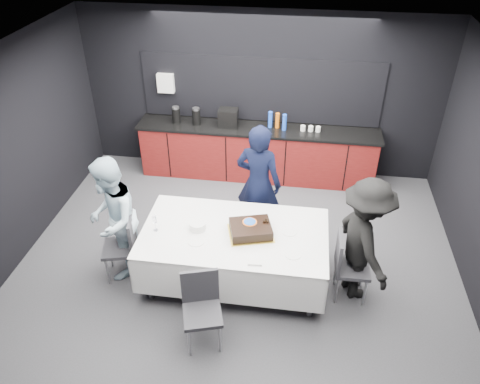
# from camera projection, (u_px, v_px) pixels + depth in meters

# --- Properties ---
(ground) EXTENTS (6.00, 6.00, 0.00)m
(ground) POSITION_uv_depth(u_px,v_px,m) (239.00, 257.00, 6.58)
(ground) COLOR #404045
(ground) RESTS_ON ground
(room_shell) EXTENTS (6.04, 5.04, 2.82)m
(room_shell) POSITION_uv_depth(u_px,v_px,m) (239.00, 140.00, 5.53)
(room_shell) COLOR white
(room_shell) RESTS_ON ground
(kitchenette) EXTENTS (4.10, 0.64, 2.05)m
(kitchenette) POSITION_uv_depth(u_px,v_px,m) (256.00, 148.00, 8.09)
(kitchenette) COLOR #590E0E
(kitchenette) RESTS_ON ground
(party_table) EXTENTS (2.32, 1.32, 0.78)m
(party_table) POSITION_uv_depth(u_px,v_px,m) (234.00, 241.00, 5.89)
(party_table) COLOR #99999E
(party_table) RESTS_ON ground
(cake_assembly) EXTENTS (0.64, 0.57, 0.17)m
(cake_assembly) POSITION_uv_depth(u_px,v_px,m) (251.00, 229.00, 5.76)
(cake_assembly) COLOR gold
(cake_assembly) RESTS_ON party_table
(plate_stack) EXTENTS (0.21, 0.21, 0.10)m
(plate_stack) POSITION_uv_depth(u_px,v_px,m) (198.00, 225.00, 5.85)
(plate_stack) COLOR white
(plate_stack) RESTS_ON party_table
(loose_plate_near) EXTENTS (0.21, 0.21, 0.01)m
(loose_plate_near) POSITION_uv_depth(u_px,v_px,m) (196.00, 241.00, 5.67)
(loose_plate_near) COLOR white
(loose_plate_near) RESTS_ON party_table
(loose_plate_right_a) EXTENTS (0.20, 0.20, 0.01)m
(loose_plate_right_a) POSITION_uv_depth(u_px,v_px,m) (289.00, 231.00, 5.82)
(loose_plate_right_a) COLOR white
(loose_plate_right_a) RESTS_ON party_table
(loose_plate_right_b) EXTENTS (0.20, 0.20, 0.01)m
(loose_plate_right_b) POSITION_uv_depth(u_px,v_px,m) (293.00, 254.00, 5.47)
(loose_plate_right_b) COLOR white
(loose_plate_right_b) RESTS_ON party_table
(loose_plate_far) EXTENTS (0.18, 0.18, 0.01)m
(loose_plate_far) POSITION_uv_depth(u_px,v_px,m) (251.00, 216.00, 6.09)
(loose_plate_far) COLOR white
(loose_plate_far) RESTS_ON party_table
(fork_pile) EXTENTS (0.17, 0.11, 0.03)m
(fork_pile) POSITION_uv_depth(u_px,v_px,m) (255.00, 262.00, 5.35)
(fork_pile) COLOR white
(fork_pile) RESTS_ON party_table
(champagne_flute) EXTENTS (0.06, 0.06, 0.22)m
(champagne_flute) POSITION_uv_depth(u_px,v_px,m) (155.00, 220.00, 5.76)
(champagne_flute) COLOR white
(champagne_flute) RESTS_ON party_table
(chair_left) EXTENTS (0.51, 0.51, 0.92)m
(chair_left) POSITION_uv_depth(u_px,v_px,m) (125.00, 243.00, 6.02)
(chair_left) COLOR #2E2D33
(chair_left) RESTS_ON ground
(chair_right) EXTENTS (0.43, 0.43, 0.92)m
(chair_right) POSITION_uv_depth(u_px,v_px,m) (346.00, 262.00, 5.72)
(chair_right) COLOR #2E2D33
(chair_right) RESTS_ON ground
(chair_near) EXTENTS (0.52, 0.52, 0.92)m
(chair_near) POSITION_uv_depth(u_px,v_px,m) (201.00, 303.00, 5.18)
(chair_near) COLOR #2E2D33
(chair_near) RESTS_ON ground
(person_center) EXTENTS (0.74, 0.57, 1.79)m
(person_center) POSITION_uv_depth(u_px,v_px,m) (259.00, 184.00, 6.51)
(person_center) COLOR black
(person_center) RESTS_ON ground
(person_left) EXTENTS (0.78, 0.93, 1.70)m
(person_left) POSITION_uv_depth(u_px,v_px,m) (112.00, 219.00, 5.92)
(person_left) COLOR silver
(person_left) RESTS_ON ground
(person_right) EXTENTS (0.97, 1.23, 1.67)m
(person_right) POSITION_uv_depth(u_px,v_px,m) (364.00, 241.00, 5.60)
(person_right) COLOR black
(person_right) RESTS_ON ground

